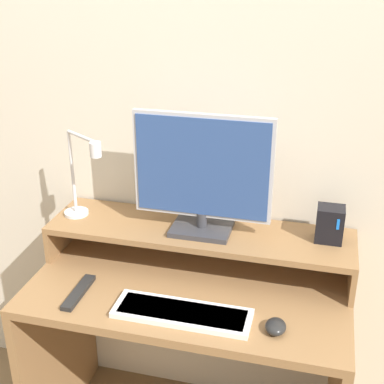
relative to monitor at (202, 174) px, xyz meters
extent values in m
cube|color=beige|center=(-0.01, 0.18, 0.18)|extent=(6.00, 0.05, 2.50)
cube|color=olive|center=(-0.01, -0.14, -0.37)|extent=(1.07, 0.57, 0.03)
cube|color=olive|center=(-0.53, -0.14, -0.73)|extent=(0.03, 0.57, 0.69)
cube|color=olive|center=(-0.54, 0.01, -0.29)|extent=(0.02, 0.27, 0.12)
cube|color=olive|center=(0.52, 0.01, -0.29)|extent=(0.02, 0.27, 0.12)
cube|color=olive|center=(-0.01, 0.01, -0.22)|extent=(1.07, 0.27, 0.02)
cube|color=#38383D|center=(0.00, 0.00, -0.20)|extent=(0.20, 0.16, 0.02)
cylinder|color=#38383D|center=(0.00, 0.00, -0.17)|extent=(0.04, 0.04, 0.05)
cube|color=#B7B7BC|center=(0.00, 0.00, 0.03)|extent=(0.47, 0.02, 0.36)
cube|color=#2D4C8C|center=(0.00, -0.01, 0.03)|extent=(0.45, 0.01, 0.34)
cylinder|color=silver|center=(-0.48, 0.01, -0.21)|extent=(0.09, 0.09, 0.01)
cylinder|color=silver|center=(-0.48, 0.01, -0.05)|extent=(0.01, 0.01, 0.31)
cylinder|color=silver|center=(-0.41, -0.03, 0.11)|extent=(0.14, 0.10, 0.01)
cylinder|color=silver|center=(-0.34, -0.08, 0.08)|extent=(0.04, 0.04, 0.05)
cube|color=black|center=(0.43, 0.04, -0.15)|extent=(0.09, 0.08, 0.12)
cube|color=#1972F2|center=(0.45, 0.00, -0.13)|extent=(0.01, 0.00, 0.04)
cube|color=white|center=(0.01, -0.30, -0.34)|extent=(0.43, 0.13, 0.02)
cube|color=silver|center=(0.01, -0.30, -0.34)|extent=(0.39, 0.11, 0.01)
ellipsoid|color=black|center=(0.30, -0.30, -0.34)|extent=(0.06, 0.08, 0.04)
cube|color=black|center=(-0.35, -0.28, -0.35)|extent=(0.04, 0.19, 0.02)
camera|label=1|loc=(0.38, -1.60, 0.67)|focal=50.00mm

